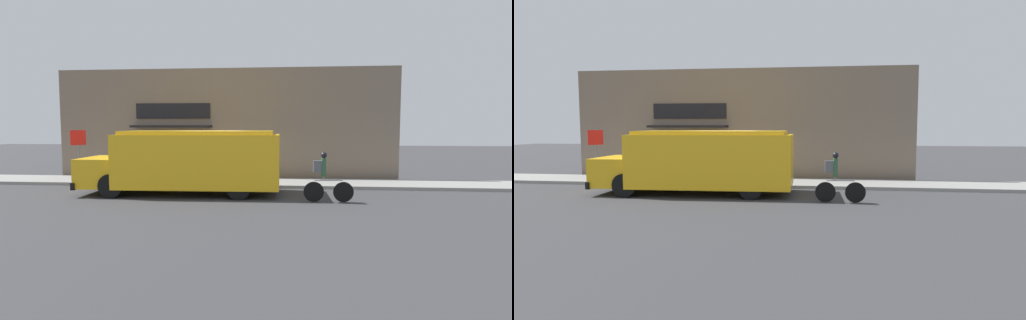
# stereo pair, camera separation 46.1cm
# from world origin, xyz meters

# --- Properties ---
(ground_plane) EXTENTS (70.00, 70.00, 0.00)m
(ground_plane) POSITION_xyz_m (0.00, 0.00, 0.00)
(ground_plane) COLOR #38383A
(sidewalk) EXTENTS (28.00, 2.18, 0.12)m
(sidewalk) POSITION_xyz_m (0.00, 1.09, 0.06)
(sidewalk) COLOR gray
(sidewalk) RESTS_ON ground_plane
(storefront) EXTENTS (15.17, 0.82, 4.90)m
(storefront) POSITION_xyz_m (-0.06, 2.58, 2.45)
(storefront) COLOR #756656
(storefront) RESTS_ON ground_plane
(school_bus) EXTENTS (6.90, 2.80, 2.20)m
(school_bus) POSITION_xyz_m (-0.49, -1.45, 1.16)
(school_bus) COLOR yellow
(school_bus) RESTS_ON ground_plane
(cyclist) EXTENTS (1.55, 0.21, 1.57)m
(cyclist) POSITION_xyz_m (4.08, -2.53, 0.76)
(cyclist) COLOR black
(cyclist) RESTS_ON ground_plane
(stop_sign_post) EXTENTS (0.45, 0.45, 2.13)m
(stop_sign_post) POSITION_xyz_m (-5.55, 0.37, 1.55)
(stop_sign_post) COLOR slate
(stop_sign_post) RESTS_ON sidewalk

